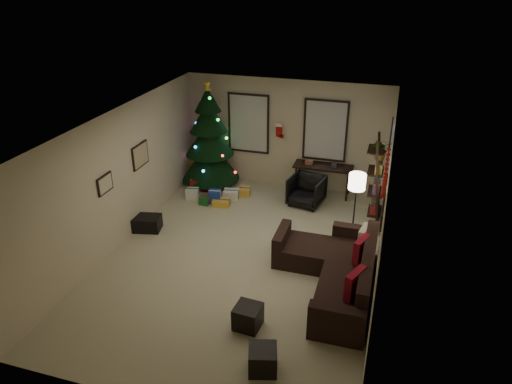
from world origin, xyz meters
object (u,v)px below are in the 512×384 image
at_px(bookshelf, 377,186).
at_px(sofa, 337,271).
at_px(desk, 323,169).
at_px(desk_chair, 306,191).
at_px(christmas_tree, 210,142).

bearing_deg(bookshelf, sofa, -101.48).
distance_m(sofa, desk, 3.65).
relative_size(desk, desk_chair, 1.98).
distance_m(desk, bookshelf, 1.87).
relative_size(christmas_tree, desk, 1.92).
relative_size(desk_chair, bookshelf, 0.34).
distance_m(desk, desk_chair, 0.77).
distance_m(christmas_tree, sofa, 5.07).
bearing_deg(desk_chair, christmas_tree, 179.91).
bearing_deg(christmas_tree, desk, 3.19).
height_order(desk, bookshelf, bookshelf).
distance_m(desk_chair, bookshelf, 1.81).
xyz_separation_m(sofa, desk, (-0.85, 3.52, 0.39)).
height_order(christmas_tree, desk, christmas_tree).
bearing_deg(desk, christmas_tree, -176.81).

